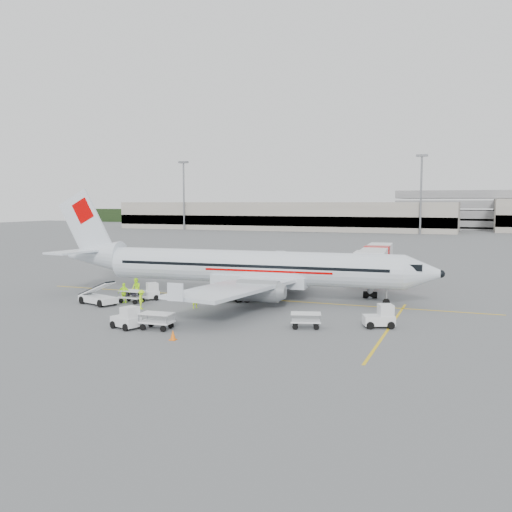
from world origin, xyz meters
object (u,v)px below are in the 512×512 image
(aircraft, at_px, (251,245))
(tug_aft, at_px, (147,292))
(tug_fore, at_px, (379,316))
(tug_mid, at_px, (126,317))
(belt_loader, at_px, (98,289))
(jet_bridge, at_px, (376,267))

(aircraft, relative_size, tug_aft, 17.91)
(tug_fore, bearing_deg, tug_mid, 179.22)
(tug_fore, bearing_deg, belt_loader, 156.04)
(belt_loader, xyz_separation_m, tug_aft, (2.85, 3.48, -0.57))
(jet_bridge, relative_size, tug_aft, 8.30)
(tug_aft, bearing_deg, belt_loader, -174.30)
(aircraft, relative_size, belt_loader, 7.26)
(tug_mid, distance_m, tug_aft, 11.78)
(aircraft, distance_m, tug_mid, 15.98)
(jet_bridge, relative_size, tug_fore, 7.81)
(jet_bridge, distance_m, tug_fore, 18.81)
(aircraft, height_order, jet_bridge, aircraft)
(aircraft, distance_m, belt_loader, 14.24)
(belt_loader, distance_m, tug_aft, 4.53)
(tug_fore, bearing_deg, jet_bridge, 76.97)
(tug_fore, relative_size, tug_mid, 1.04)
(aircraft, xyz_separation_m, belt_loader, (-11.39, -7.72, -3.66))
(aircraft, bearing_deg, jet_bridge, 42.83)
(tug_mid, bearing_deg, aircraft, 94.18)
(jet_bridge, relative_size, tug_mid, 8.14)
(belt_loader, bearing_deg, tug_fore, 17.25)
(tug_fore, height_order, tug_aft, tug_fore)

